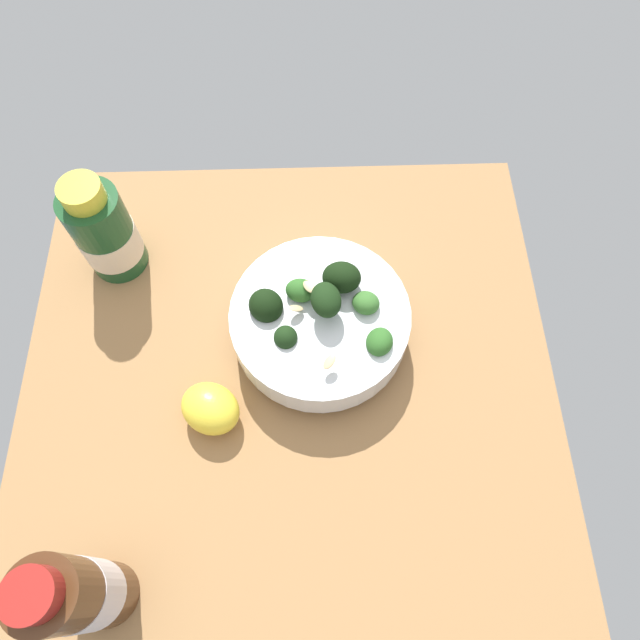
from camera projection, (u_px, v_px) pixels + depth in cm
name	position (u px, v px, depth cm)	size (l,w,h in cm)	color
ground_plane	(289.00, 382.00, 67.08)	(60.62, 60.62, 3.68)	#996D42
bowl_of_broccoli	(320.00, 320.00, 64.26)	(19.99, 19.99, 10.07)	white
lemon_wedge	(210.00, 409.00, 61.38)	(6.59, 5.47, 4.70)	yellow
bottle_tall	(105.00, 232.00, 66.60)	(6.98, 6.98, 14.46)	#194723
bottle_short	(78.00, 595.00, 48.51)	(6.08, 6.08, 17.70)	#472814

